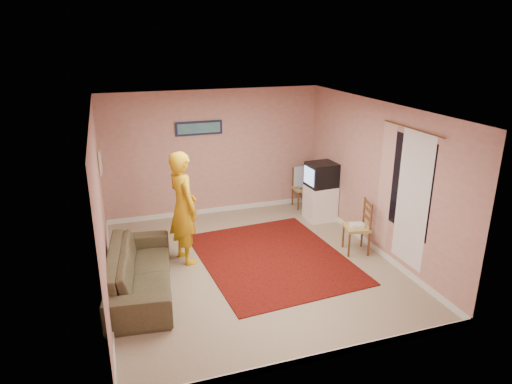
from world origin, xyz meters
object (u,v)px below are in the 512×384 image
object	(u,v)px
tv_cabinet	(320,203)
sofa	(140,270)
crt_tv	(321,175)
chair_a	(303,184)
chair_b	(357,221)
person	(183,208)

from	to	relation	value
tv_cabinet	sofa	bearing A→B (deg)	-155.87
tv_cabinet	crt_tv	bearing A→B (deg)	-176.86
sofa	tv_cabinet	bearing A→B (deg)	-59.21
chair_a	chair_b	size ratio (longest dim) A/B	0.93
chair_b	sofa	world-z (taller)	chair_b
chair_a	person	xyz separation A→B (m)	(-2.89, -1.69, 0.41)
crt_tv	person	distance (m)	3.08
chair_b	person	world-z (taller)	person
chair_a	chair_b	world-z (taller)	chair_b
chair_b	sofa	distance (m)	3.70
tv_cabinet	sofa	distance (m)	4.11
crt_tv	person	bearing A→B (deg)	-165.55
tv_cabinet	crt_tv	xyz separation A→B (m)	(-0.01, -0.00, 0.60)
tv_cabinet	person	world-z (taller)	person
sofa	person	world-z (taller)	person
chair_b	tv_cabinet	bearing A→B (deg)	-169.59
tv_cabinet	crt_tv	world-z (taller)	crt_tv
crt_tv	sofa	world-z (taller)	crt_tv
chair_a	tv_cabinet	bearing A→B (deg)	-85.43
sofa	person	bearing A→B (deg)	-40.43
crt_tv	chair_b	xyz separation A→B (m)	(-0.06, -1.56, -0.38)
person	crt_tv	bearing A→B (deg)	-87.76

